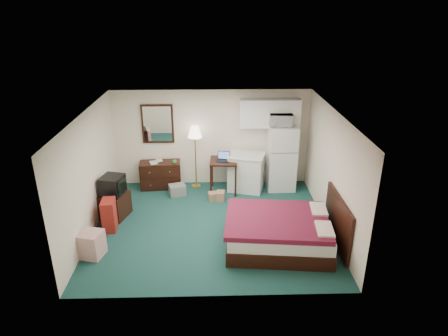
{
  "coord_description": "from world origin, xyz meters",
  "views": [
    {
      "loc": [
        0.05,
        -7.52,
        4.51
      ],
      "look_at": [
        0.27,
        0.42,
        1.18
      ],
      "focal_mm": 32.0,
      "sensor_mm": 36.0,
      "label": 1
    }
  ],
  "objects_px": {
    "bed": "(279,233)",
    "tv_stand": "(114,205)",
    "dresser": "(161,175)",
    "fridge": "(281,157)",
    "kitchen_counter": "(246,173)",
    "desk": "(224,176)",
    "floor_lamp": "(196,157)",
    "suitcase": "(109,215)"
  },
  "relations": [
    {
      "from": "bed",
      "to": "suitcase",
      "type": "bearing_deg",
      "value": 173.76
    },
    {
      "from": "dresser",
      "to": "tv_stand",
      "type": "bearing_deg",
      "value": -124.86
    },
    {
      "from": "tv_stand",
      "to": "fridge",
      "type": "bearing_deg",
      "value": 36.48
    },
    {
      "from": "desk",
      "to": "fridge",
      "type": "xyz_separation_m",
      "value": [
        1.48,
        0.18,
        0.42
      ]
    },
    {
      "from": "fridge",
      "to": "bed",
      "type": "xyz_separation_m",
      "value": [
        -0.46,
        -2.72,
        -0.52
      ]
    },
    {
      "from": "kitchen_counter",
      "to": "tv_stand",
      "type": "relative_size",
      "value": 1.48
    },
    {
      "from": "floor_lamp",
      "to": "tv_stand",
      "type": "distance_m",
      "value": 2.41
    },
    {
      "from": "desk",
      "to": "kitchen_counter",
      "type": "relative_size",
      "value": 0.92
    },
    {
      "from": "floor_lamp",
      "to": "fridge",
      "type": "bearing_deg",
      "value": -3.22
    },
    {
      "from": "tv_stand",
      "to": "dresser",
      "type": "bearing_deg",
      "value": 76.77
    },
    {
      "from": "dresser",
      "to": "fridge",
      "type": "bearing_deg",
      "value": -6.37
    },
    {
      "from": "dresser",
      "to": "desk",
      "type": "distance_m",
      "value": 1.65
    },
    {
      "from": "fridge",
      "to": "bed",
      "type": "relative_size",
      "value": 0.85
    },
    {
      "from": "floor_lamp",
      "to": "bed",
      "type": "xyz_separation_m",
      "value": [
        1.72,
        -2.84,
        -0.5
      ]
    },
    {
      "from": "bed",
      "to": "tv_stand",
      "type": "bearing_deg",
      "value": 165.33
    },
    {
      "from": "desk",
      "to": "tv_stand",
      "type": "relative_size",
      "value": 1.36
    },
    {
      "from": "suitcase",
      "to": "tv_stand",
      "type": "bearing_deg",
      "value": 89.8
    },
    {
      "from": "fridge",
      "to": "kitchen_counter",
      "type": "bearing_deg",
      "value": -175.6
    },
    {
      "from": "kitchen_counter",
      "to": "suitcase",
      "type": "relative_size",
      "value": 1.34
    },
    {
      "from": "desk",
      "to": "suitcase",
      "type": "distance_m",
      "value": 3.05
    },
    {
      "from": "dresser",
      "to": "desk",
      "type": "relative_size",
      "value": 1.21
    },
    {
      "from": "dresser",
      "to": "fridge",
      "type": "relative_size",
      "value": 0.61
    },
    {
      "from": "tv_stand",
      "to": "desk",
      "type": "bearing_deg",
      "value": 43.11
    },
    {
      "from": "desk",
      "to": "fridge",
      "type": "relative_size",
      "value": 0.51
    },
    {
      "from": "dresser",
      "to": "suitcase",
      "type": "xyz_separation_m",
      "value": [
        -0.84,
        -2.07,
        -0.01
      ]
    },
    {
      "from": "suitcase",
      "to": "desk",
      "type": "bearing_deg",
      "value": 31.71
    },
    {
      "from": "dresser",
      "to": "desk",
      "type": "height_order",
      "value": "desk"
    },
    {
      "from": "dresser",
      "to": "suitcase",
      "type": "height_order",
      "value": "dresser"
    },
    {
      "from": "fridge",
      "to": "desk",
      "type": "bearing_deg",
      "value": -174.18
    },
    {
      "from": "desk",
      "to": "bed",
      "type": "xyz_separation_m",
      "value": [
        1.02,
        -2.54,
        -0.11
      ]
    },
    {
      "from": "bed",
      "to": "tv_stand",
      "type": "relative_size",
      "value": 3.19
    },
    {
      "from": "fridge",
      "to": "suitcase",
      "type": "bearing_deg",
      "value": -154.49
    },
    {
      "from": "floor_lamp",
      "to": "fridge",
      "type": "height_order",
      "value": "fridge"
    },
    {
      "from": "dresser",
      "to": "tv_stand",
      "type": "relative_size",
      "value": 1.65
    },
    {
      "from": "fridge",
      "to": "suitcase",
      "type": "relative_size",
      "value": 2.44
    },
    {
      "from": "fridge",
      "to": "suitcase",
      "type": "xyz_separation_m",
      "value": [
        -3.94,
        -1.97,
        -0.5
      ]
    },
    {
      "from": "desk",
      "to": "tv_stand",
      "type": "height_order",
      "value": "desk"
    },
    {
      "from": "kitchen_counter",
      "to": "suitcase",
      "type": "distance_m",
      "value": 3.58
    },
    {
      "from": "desk",
      "to": "fridge",
      "type": "bearing_deg",
      "value": 9.85
    },
    {
      "from": "floor_lamp",
      "to": "bed",
      "type": "distance_m",
      "value": 3.36
    },
    {
      "from": "floor_lamp",
      "to": "suitcase",
      "type": "xyz_separation_m",
      "value": [
        -1.75,
        -2.09,
        -0.47
      ]
    },
    {
      "from": "tv_stand",
      "to": "bed",
      "type": "bearing_deg",
      "value": -3.39
    }
  ]
}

